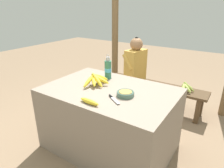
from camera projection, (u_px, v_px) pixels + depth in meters
ground_plane at (110, 145)px, 2.37m from camera, size 12.00×12.00×0.00m
market_counter at (110, 119)px, 2.23m from camera, size 1.37×0.93×0.73m
banana_bunch_ripe at (96, 79)px, 2.18m from camera, size 0.22×0.36×0.15m
serving_bowl at (125, 93)px, 1.93m from camera, size 0.17×0.17×0.05m
water_bottle at (108, 69)px, 2.35m from camera, size 0.08×0.08×0.30m
loose_banana_front at (89, 101)px, 1.78m from camera, size 0.21×0.06×0.05m
knife at (113, 98)px, 1.87m from camera, size 0.19×0.13×0.02m
wooden_bench at (155, 88)px, 3.14m from camera, size 1.58×0.32×0.40m
seated_vendor at (133, 66)px, 3.20m from camera, size 0.44×0.42×1.10m
banana_bunch_green at (186, 87)px, 2.84m from camera, size 0.20×0.31×0.15m
support_post_near at (115, 25)px, 3.58m from camera, size 0.12×0.12×2.43m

